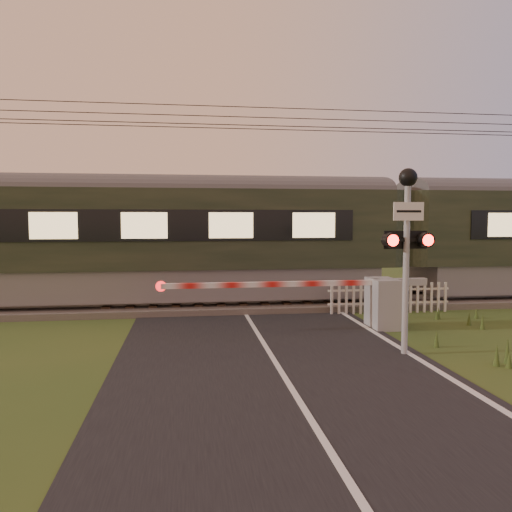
{
  "coord_description": "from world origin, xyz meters",
  "views": [
    {
      "loc": [
        -1.61,
        -8.86,
        2.7
      ],
      "look_at": [
        0.06,
        3.2,
        1.79
      ],
      "focal_mm": 35.0,
      "sensor_mm": 36.0,
      "label": 1
    }
  ],
  "objects": [
    {
      "name": "road",
      "position": [
        0.02,
        -0.23,
        0.01
      ],
      "size": [
        6.0,
        140.0,
        0.03
      ],
      "color": "black",
      "rests_on": "ground"
    },
    {
      "name": "overhead_wires",
      "position": [
        0.0,
        6.5,
        5.72
      ],
      "size": [
        120.0,
        0.62,
        0.62
      ],
      "color": "black",
      "rests_on": "ground"
    },
    {
      "name": "boom_gate",
      "position": [
        2.91,
        2.81,
        0.68
      ],
      "size": [
        6.64,
        0.95,
        1.26
      ],
      "color": "gray",
      "rests_on": "ground"
    },
    {
      "name": "crossing_signal",
      "position": [
        2.66,
        0.41,
        2.53
      ],
      "size": [
        0.94,
        0.37,
        3.68
      ],
      "color": "gray",
      "rests_on": "ground"
    },
    {
      "name": "train",
      "position": [
        5.02,
        6.5,
        2.13
      ],
      "size": [
        39.7,
        2.74,
        3.69
      ],
      "color": "slate",
      "rests_on": "ground"
    },
    {
      "name": "picket_fence",
      "position": [
        4.1,
        4.6,
        0.44
      ],
      "size": [
        3.62,
        0.07,
        0.87
      ],
      "color": "silver",
      "rests_on": "ground"
    },
    {
      "name": "ground",
      "position": [
        0.0,
        0.0,
        0.0
      ],
      "size": [
        160.0,
        160.0,
        0.0
      ],
      "primitive_type": "plane",
      "color": "#2E4A1C",
      "rests_on": "ground"
    },
    {
      "name": "track_bed",
      "position": [
        0.0,
        6.5,
        0.07
      ],
      "size": [
        140.0,
        3.4,
        0.39
      ],
      "color": "#47423D",
      "rests_on": "ground"
    }
  ]
}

